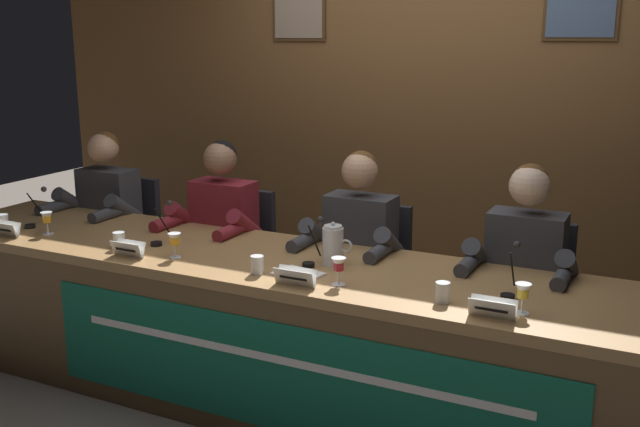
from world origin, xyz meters
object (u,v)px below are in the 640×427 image
(panelist_left, at_px, (216,231))
(nameplate_right, at_px, (492,308))
(microphone_far_left, at_px, (35,214))
(water_pitcher_central, at_px, (333,245))
(chair_left, at_px, (236,268))
(nameplate_left, at_px, (128,249))
(microphone_right, at_px, (511,279))
(document_stack_center, at_px, (298,274))
(juice_glass_far_left, at_px, (47,219))
(chair_far_left, at_px, (125,250))
(panelist_right, at_px, (521,274))
(microphone_center, at_px, (313,249))
(nameplate_far_left, at_px, (5,229))
(conference_table, at_px, (308,318))
(juice_glass_right, at_px, (523,293))
(water_cup_far_left, at_px, (3,223))
(panelist_far_left, at_px, (101,215))
(water_cup_right, at_px, (442,293))
(chair_right, at_px, (526,315))
(microphone_left, at_px, (161,230))
(juice_glass_center, at_px, (339,266))
(water_cup_left, at_px, (119,241))
(panelist_center, at_px, (354,250))
(juice_glass_left, at_px, (175,241))
(nameplate_center, at_px, (295,277))
(water_cup_center, at_px, (257,266))
(chair_center, at_px, (368,289))

(panelist_left, relative_size, nameplate_right, 6.78)
(microphone_far_left, distance_m, water_pitcher_central, 1.82)
(chair_left, xyz_separation_m, nameplate_left, (-0.04, -0.90, 0.35))
(microphone_right, bearing_deg, document_stack_center, -170.32)
(juice_glass_far_left, distance_m, panelist_left, 0.92)
(chair_far_left, bearing_deg, panelist_right, -4.41)
(nameplate_left, distance_m, microphone_center, 0.92)
(chair_far_left, xyz_separation_m, panelist_left, (0.86, -0.20, 0.28))
(microphone_far_left, distance_m, panelist_left, 1.03)
(nameplate_right, xyz_separation_m, water_pitcher_central, (-0.84, 0.34, 0.05))
(nameplate_far_left, relative_size, water_pitcher_central, 0.86)
(conference_table, relative_size, juice_glass_right, 37.23)
(water_cup_far_left, bearing_deg, panelist_far_left, 75.98)
(panelist_left, relative_size, nameplate_left, 7.08)
(juice_glass_right, height_order, water_cup_right, juice_glass_right)
(juice_glass_right, distance_m, microphone_right, 0.20)
(microphone_center, height_order, chair_right, microphone_center)
(microphone_left, bearing_deg, juice_glass_center, -9.15)
(microphone_center, bearing_deg, microphone_far_left, -177.77)
(chair_right, height_order, document_stack_center, chair_right)
(water_cup_left, distance_m, panelist_center, 1.21)
(panelist_far_left, distance_m, microphone_far_left, 0.49)
(juice_glass_left, distance_m, nameplate_center, 0.73)
(chair_far_left, distance_m, microphone_center, 1.84)
(nameplate_center, relative_size, water_cup_center, 2.23)
(chair_far_left, xyz_separation_m, water_cup_far_left, (-0.15, -0.81, 0.35))
(juice_glass_right, bearing_deg, microphone_left, 174.97)
(chair_center, distance_m, chair_right, 0.86)
(microphone_left, xyz_separation_m, microphone_center, (0.87, 0.03, 0.00))
(panelist_left, height_order, chair_center, panelist_left)
(nameplate_right, height_order, microphone_right, microphone_right)
(chair_far_left, height_order, chair_center, same)
(panelist_left, height_order, water_cup_right, panelist_left)
(juice_glass_left, relative_size, water_pitcher_central, 0.59)
(microphone_left, distance_m, water_pitcher_central, 0.96)
(juice_glass_far_left, bearing_deg, nameplate_left, -11.01)
(juice_glass_left, distance_m, microphone_left, 0.28)
(water_cup_far_left, xyz_separation_m, chair_left, (1.01, 0.81, -0.35))
(panelist_center, bearing_deg, juice_glass_right, -31.78)
(nameplate_far_left, distance_m, microphone_far_left, 0.23)
(juice_glass_far_left, bearing_deg, nameplate_right, -3.16)
(juice_glass_far_left, xyz_separation_m, water_cup_center, (1.38, -0.08, -0.05))
(water_cup_right, bearing_deg, document_stack_center, 176.51)
(panelist_right, bearing_deg, microphone_center, -155.32)
(nameplate_far_left, relative_size, water_cup_right, 2.12)
(nameplate_far_left, xyz_separation_m, water_pitcher_central, (1.80, 0.33, 0.05))
(microphone_far_left, bearing_deg, water_pitcher_central, 3.44)
(water_cup_far_left, xyz_separation_m, juice_glass_center, (2.08, -0.02, 0.05))
(nameplate_right, height_order, water_cup_right, water_cup_right)
(chair_far_left, bearing_deg, chair_left, 0.00)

